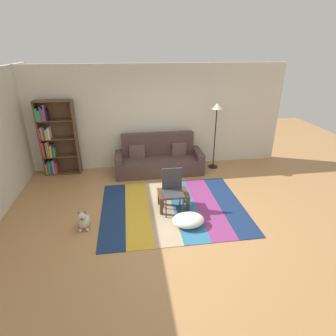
# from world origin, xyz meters

# --- Properties ---
(ground_plane) EXTENTS (14.00, 14.00, 0.00)m
(ground_plane) POSITION_xyz_m (0.00, 0.00, 0.00)
(ground_plane) COLOR #B27F4C
(back_wall) EXTENTS (6.80, 0.10, 2.70)m
(back_wall) POSITION_xyz_m (0.00, 2.55, 1.35)
(back_wall) COLOR silver
(back_wall) RESTS_ON ground_plane
(rug) EXTENTS (2.92, 2.41, 0.01)m
(rug) POSITION_xyz_m (0.02, 0.16, 0.01)
(rug) COLOR navy
(rug) RESTS_ON ground_plane
(couch) EXTENTS (2.26, 0.80, 1.00)m
(couch) POSITION_xyz_m (-0.05, 2.02, 0.34)
(couch) COLOR #4C3833
(couch) RESTS_ON ground_plane
(bookshelf) EXTENTS (0.90, 0.28, 1.90)m
(bookshelf) POSITION_xyz_m (-2.68, 2.31, 0.91)
(bookshelf) COLOR brown
(bookshelf) RESTS_ON ground_plane
(coffee_table) EXTENTS (0.62, 0.47, 0.36)m
(coffee_table) POSITION_xyz_m (0.02, 0.16, 0.30)
(coffee_table) COLOR #513826
(coffee_table) RESTS_ON rug
(pouf) EXTENTS (0.60, 0.47, 0.21)m
(pouf) POSITION_xyz_m (0.21, -0.47, 0.12)
(pouf) COLOR white
(pouf) RESTS_ON rug
(dog) EXTENTS (0.22, 0.35, 0.40)m
(dog) POSITION_xyz_m (-1.71, -0.27, 0.16)
(dog) COLOR beige
(dog) RESTS_ON ground_plane
(standing_lamp) EXTENTS (0.32, 0.32, 1.76)m
(standing_lamp) POSITION_xyz_m (1.46, 2.09, 1.47)
(standing_lamp) COLOR black
(standing_lamp) RESTS_ON ground_plane
(tv_remote) EXTENTS (0.05, 0.15, 0.02)m
(tv_remote) POSITION_xyz_m (0.00, 0.10, 0.38)
(tv_remote) COLOR black
(tv_remote) RESTS_ON coffee_table
(folding_chair) EXTENTS (0.40, 0.40, 0.90)m
(folding_chair) POSITION_xyz_m (0.00, 0.09, 0.53)
(folding_chair) COLOR #38383D
(folding_chair) RESTS_ON ground_plane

